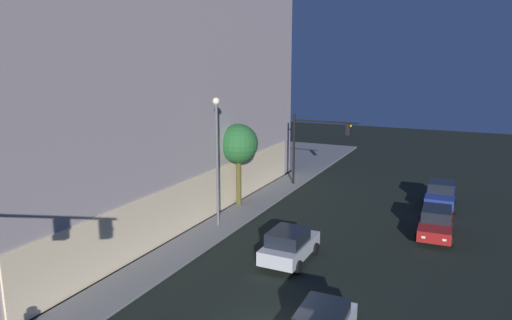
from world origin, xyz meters
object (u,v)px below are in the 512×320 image
modern_building (34,70)px  car_blue (440,194)px  sidewalk_tree (238,144)px  car_silver (289,245)px  car_red (436,222)px  street_lamp_sidewalk (217,146)px  traffic_light_far_corner (315,138)px

modern_building → car_blue: 30.49m
modern_building → sidewalk_tree: size_ratio=5.38×
car_silver → car_red: 9.60m
car_red → car_blue: 6.17m
car_silver → street_lamp_sidewalk: bearing=64.1°
sidewalk_tree → car_red: (0.08, -13.03, -3.68)m
traffic_light_far_corner → car_silver: size_ratio=1.43×
car_blue → traffic_light_far_corner: bearing=84.4°
traffic_light_far_corner → car_blue: 10.28m
street_lamp_sidewalk → car_red: bearing=-70.9°
car_red → modern_building: bearing=98.4°
car_blue → street_lamp_sidewalk: bearing=130.8°
street_lamp_sidewalk → sidewalk_tree: size_ratio=1.36×
car_silver → car_blue: size_ratio=0.91×
traffic_light_far_corner → car_red: size_ratio=1.26×
modern_building → sidewalk_tree: bearing=-74.6°
modern_building → sidewalk_tree: modern_building is taller
car_red → car_blue: (6.17, 0.20, 0.06)m
street_lamp_sidewalk → car_silver: 7.74m
modern_building → car_blue: (10.26, -27.39, -8.65)m
traffic_light_far_corner → car_red: 12.64m
street_lamp_sidewalk → car_blue: (10.43, -12.10, -4.23)m
street_lamp_sidewalk → car_red: (4.27, -12.30, -4.28)m
modern_building → street_lamp_sidewalk: 15.91m
car_blue → car_silver: bearing=154.7°
street_lamp_sidewalk → traffic_light_far_corner: bearing=-11.8°
modern_building → car_silver: (-3.01, -21.12, -8.65)m
modern_building → traffic_light_far_corner: bearing=-57.6°
car_silver → car_red: car_silver is taller
car_silver → car_red: bearing=-42.3°
car_silver → car_blue: car_blue is taller
modern_building → car_red: 29.22m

